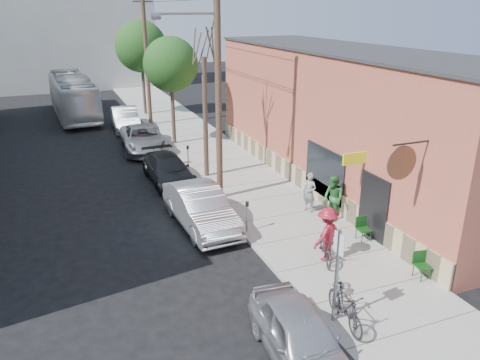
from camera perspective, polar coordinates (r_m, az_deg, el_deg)
name	(u,v)px	position (r m, az deg, el deg)	size (l,w,h in m)	color
ground	(201,259)	(16.85, -4.75, -9.62)	(120.00, 120.00, 0.00)	black
sidewalk	(214,157)	(27.66, -3.16, 2.81)	(4.50, 58.00, 0.15)	#A4A298
cafe_building	(344,118)	(23.65, 12.58, 7.42)	(6.60, 20.20, 6.61)	#AB543F
end_cap_building	(65,31)	(56.10, -20.55, 16.68)	(18.00, 8.00, 12.00)	#B5B6B0
sign_post	(337,268)	(13.01, 11.75, -10.42)	(0.07, 0.45, 2.80)	slate
parking_meter_near	(247,212)	(18.07, 0.87, -3.87)	(0.14, 0.14, 1.24)	slate
parking_meter_far	(188,153)	(25.45, -6.37, 3.28)	(0.14, 0.14, 1.24)	slate
utility_pole_near	(217,82)	(20.22, -2.83, 11.82)	(3.57, 0.28, 10.00)	#503A28
utility_pole_far	(146,53)	(35.18, -11.37, 14.99)	(1.80, 0.28, 10.00)	#503A28
tree_bare	(205,119)	(23.61, -4.25, 7.47)	(0.24, 0.24, 6.02)	#44392C
tree_leafy_mid	(171,65)	(29.69, -8.45, 13.75)	(3.35, 3.35, 6.64)	#44392C
tree_leafy_far	(141,47)	(38.98, -11.99, 15.63)	(4.02, 4.02, 7.35)	#44392C
patio_chair_a	(364,229)	(18.18, 14.86, -5.81)	(0.50, 0.50, 0.88)	#103B12
patio_chair_b	(423,266)	(16.35, 21.40, -9.72)	(0.50, 0.50, 0.88)	#103B12
patron_grey	(309,192)	(20.05, 8.46, -1.50)	(0.63, 0.41, 1.72)	gray
patron_green	(333,198)	(19.39, 11.28, -2.18)	(0.92, 0.72, 1.90)	#2C6F32
cyclist	(327,234)	(16.32, 10.54, -6.52)	(1.25, 0.72, 1.93)	maroon
cyclist_bike	(326,246)	(16.53, 10.44, -7.94)	(0.67, 1.93, 1.01)	#232325
parked_bike_a	(345,307)	(13.49, 12.70, -14.87)	(0.54, 1.92, 1.15)	black
parked_bike_b	(337,289)	(14.39, 11.77, -12.87)	(0.62, 1.76, 0.93)	gray
car_0	(301,337)	(12.32, 7.42, -18.49)	(1.67, 4.14, 1.41)	#B0B1B8
car_1	(201,208)	(18.86, -4.81, -3.41)	(1.74, 4.98, 1.64)	#AEB0B6
car_2	(168,170)	(23.88, -8.74, 1.26)	(1.92, 4.73, 1.37)	black
car_3	(144,139)	(29.58, -11.68, 4.97)	(2.53, 5.49, 1.53)	gray
car_4	(125,119)	(35.00, -13.81, 7.24)	(1.71, 4.90, 1.61)	#B9BCC2
bus	(73,96)	(40.70, -19.73, 9.63)	(2.77, 11.84, 3.30)	silver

